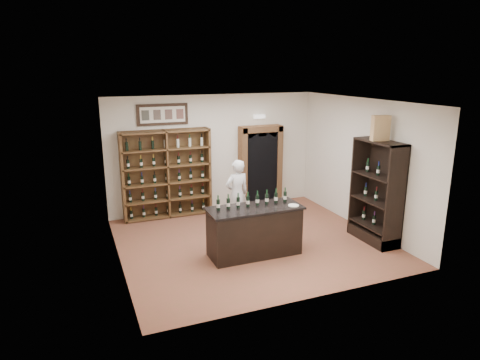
% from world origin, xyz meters
% --- Properties ---
extents(floor, '(5.50, 5.50, 0.00)m').
position_xyz_m(floor, '(0.00, 0.00, 0.00)').
color(floor, brown).
rests_on(floor, ground).
extents(ceiling, '(5.50, 5.50, 0.00)m').
position_xyz_m(ceiling, '(0.00, 0.00, 3.00)').
color(ceiling, white).
rests_on(ceiling, wall_back).
extents(wall_back, '(5.50, 0.04, 3.00)m').
position_xyz_m(wall_back, '(0.00, 2.50, 1.50)').
color(wall_back, silver).
rests_on(wall_back, ground).
extents(wall_left, '(0.04, 5.00, 3.00)m').
position_xyz_m(wall_left, '(-2.75, 0.00, 1.50)').
color(wall_left, silver).
rests_on(wall_left, ground).
extents(wall_right, '(0.04, 5.00, 3.00)m').
position_xyz_m(wall_right, '(2.75, 0.00, 1.50)').
color(wall_right, silver).
rests_on(wall_right, ground).
extents(wine_shelf, '(2.20, 0.38, 2.20)m').
position_xyz_m(wine_shelf, '(-1.30, 2.33, 1.10)').
color(wine_shelf, brown).
rests_on(wine_shelf, ground).
extents(framed_picture, '(1.25, 0.04, 0.52)m').
position_xyz_m(framed_picture, '(-1.30, 2.47, 2.55)').
color(framed_picture, black).
rests_on(framed_picture, wall_back).
extents(arched_doorway, '(1.17, 0.35, 2.17)m').
position_xyz_m(arched_doorway, '(1.25, 2.33, 1.14)').
color(arched_doorway, black).
rests_on(arched_doorway, ground).
extents(emergency_light, '(0.30, 0.10, 0.10)m').
position_xyz_m(emergency_light, '(1.25, 2.42, 2.40)').
color(emergency_light, white).
rests_on(emergency_light, wall_back).
extents(tasting_counter, '(1.88, 0.78, 1.00)m').
position_xyz_m(tasting_counter, '(-0.20, -0.60, 0.49)').
color(tasting_counter, black).
rests_on(tasting_counter, ground).
extents(counter_bottle_0, '(0.07, 0.07, 0.30)m').
position_xyz_m(counter_bottle_0, '(-0.92, -0.50, 1.11)').
color(counter_bottle_0, black).
rests_on(counter_bottle_0, tasting_counter).
extents(counter_bottle_1, '(0.07, 0.07, 0.30)m').
position_xyz_m(counter_bottle_1, '(-0.71, -0.50, 1.11)').
color(counter_bottle_1, black).
rests_on(counter_bottle_1, tasting_counter).
extents(counter_bottle_2, '(0.07, 0.07, 0.30)m').
position_xyz_m(counter_bottle_2, '(-0.51, -0.50, 1.11)').
color(counter_bottle_2, black).
rests_on(counter_bottle_2, tasting_counter).
extents(counter_bottle_3, '(0.07, 0.07, 0.30)m').
position_xyz_m(counter_bottle_3, '(-0.30, -0.50, 1.11)').
color(counter_bottle_3, black).
rests_on(counter_bottle_3, tasting_counter).
extents(counter_bottle_4, '(0.07, 0.07, 0.30)m').
position_xyz_m(counter_bottle_4, '(-0.10, -0.50, 1.11)').
color(counter_bottle_4, black).
rests_on(counter_bottle_4, tasting_counter).
extents(counter_bottle_5, '(0.07, 0.07, 0.30)m').
position_xyz_m(counter_bottle_5, '(0.11, -0.50, 1.11)').
color(counter_bottle_5, black).
rests_on(counter_bottle_5, tasting_counter).
extents(counter_bottle_6, '(0.07, 0.07, 0.30)m').
position_xyz_m(counter_bottle_6, '(0.31, -0.50, 1.11)').
color(counter_bottle_6, black).
rests_on(counter_bottle_6, tasting_counter).
extents(counter_bottle_7, '(0.07, 0.07, 0.30)m').
position_xyz_m(counter_bottle_7, '(0.52, -0.50, 1.11)').
color(counter_bottle_7, black).
rests_on(counter_bottle_7, tasting_counter).
extents(side_cabinet, '(0.48, 1.20, 2.20)m').
position_xyz_m(side_cabinet, '(2.52, -0.90, 0.75)').
color(side_cabinet, black).
rests_on(side_cabinet, ground).
extents(shopkeeper, '(0.64, 0.47, 1.63)m').
position_xyz_m(shopkeeper, '(0.03, 0.94, 0.81)').
color(shopkeeper, silver).
rests_on(shopkeeper, ground).
extents(plate, '(0.21, 0.21, 0.02)m').
position_xyz_m(plate, '(0.55, -0.81, 1.01)').
color(plate, beige).
rests_on(plate, tasting_counter).
extents(wine_crate, '(0.39, 0.22, 0.52)m').
position_xyz_m(wine_crate, '(2.46, -0.90, 2.46)').
color(wine_crate, tan).
rests_on(wine_crate, side_cabinet).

